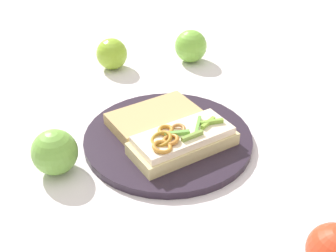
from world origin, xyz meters
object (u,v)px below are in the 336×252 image
(sandwich, at_px, (182,141))
(apple_3, at_px, (112,54))
(bread_slice_side, at_px, (154,118))
(plate, at_px, (168,138))
(apple_1, at_px, (334,251))
(apple_4, at_px, (191,46))
(apple_0, at_px, (55,152))

(sandwich, distance_m, apple_3, 0.37)
(bread_slice_side, bearing_deg, apple_3, -99.81)
(sandwich, bearing_deg, plate, -91.91)
(sandwich, height_order, apple_3, apple_3)
(plate, bearing_deg, sandwich, -14.70)
(bread_slice_side, height_order, apple_3, apple_3)
(sandwich, distance_m, apple_1, 0.30)
(apple_4, bearing_deg, bread_slice_side, -60.28)
(sandwich, height_order, apple_4, apple_4)
(apple_0, xyz_separation_m, apple_3, (-0.23, 0.30, -0.00))
(apple_1, height_order, apple_3, apple_3)
(plate, distance_m, bread_slice_side, 0.05)
(apple_0, height_order, apple_3, apple_0)
(plate, xyz_separation_m, apple_4, (-0.20, 0.28, 0.03))
(plate, height_order, sandwich, sandwich)
(apple_4, bearing_deg, apple_3, -123.22)
(apple_4, bearing_deg, apple_1, -31.07)
(sandwich, xyz_separation_m, apple_0, (-0.12, -0.17, 0.00))
(apple_0, bearing_deg, apple_4, 105.24)
(plate, xyz_separation_m, apple_1, (0.34, -0.05, 0.03))
(apple_0, relative_size, apple_1, 1.09)
(plate, bearing_deg, apple_0, -111.35)
(apple_0, bearing_deg, apple_1, 18.25)
(apple_1, xyz_separation_m, apple_3, (-0.65, 0.17, 0.00))
(apple_1, relative_size, apple_4, 0.89)
(plate, height_order, apple_3, apple_3)
(bread_slice_side, xyz_separation_m, apple_1, (0.39, -0.06, 0.01))
(bread_slice_side, height_order, apple_4, apple_4)
(sandwich, bearing_deg, apple_0, -21.80)
(apple_3, xyz_separation_m, apple_4, (0.10, 0.16, 0.00))
(plate, relative_size, sandwich, 1.55)
(sandwich, bearing_deg, apple_4, -126.79)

